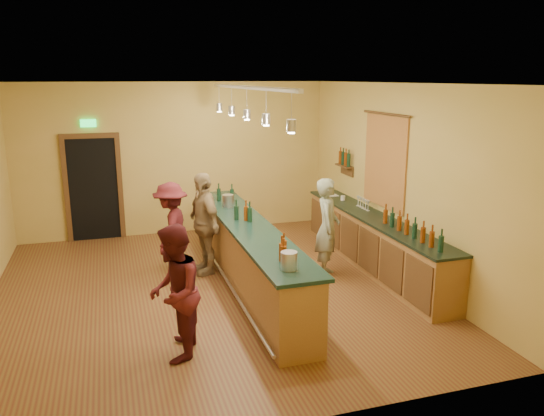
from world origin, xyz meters
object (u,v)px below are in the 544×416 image
object	(u,v)px
customer_a	(174,293)
customer_b	(204,223)
customer_c	(171,229)
back_counter	(374,242)
bartender	(327,228)
bar_stool	(250,219)
tasting_bar	(248,251)

from	to	relation	value
customer_a	customer_b	bearing A→B (deg)	178.16
customer_a	customer_c	distance (m)	2.86
customer_b	customer_c	size ratio (longest dim) A/B	1.10
back_counter	customer_a	distance (m)	4.25
bartender	bar_stool	bearing A→B (deg)	43.90
back_counter	customer_c	bearing A→B (deg)	166.77
customer_b	bar_stool	distance (m)	1.81
customer_b	bar_stool	world-z (taller)	customer_b
customer_a	customer_c	bearing A→B (deg)	-170.87
back_counter	tasting_bar	xyz separation A→B (m)	(-2.32, -0.18, 0.12)
back_counter	tasting_bar	world-z (taller)	tasting_bar
customer_a	customer_b	xyz separation A→B (m)	(0.85, 2.73, 0.05)
bartender	customer_c	distance (m)	2.63
customer_a	tasting_bar	bearing A→B (deg)	158.47
customer_a	customer_c	xyz separation A→B (m)	(0.31, 2.84, -0.03)
customer_a	bartender	bearing A→B (deg)	140.34
bartender	customer_c	size ratio (longest dim) A/B	1.06
customer_b	customer_a	bearing A→B (deg)	-30.47
bartender	customer_c	xyz separation A→B (m)	(-2.48, 0.89, -0.05)
back_counter	customer_c	distance (m)	3.51
back_counter	customer_b	xyz separation A→B (m)	(-2.87, 0.70, 0.39)
back_counter	tasting_bar	bearing A→B (deg)	-175.53
tasting_bar	customer_c	size ratio (longest dim) A/B	3.21
back_counter	customer_b	distance (m)	2.98
customer_c	bartender	bearing A→B (deg)	91.72
bartender	customer_c	world-z (taller)	bartender
tasting_bar	customer_b	size ratio (longest dim) A/B	2.91
customer_b	customer_c	bearing A→B (deg)	-114.39
customer_a	bar_stool	distance (m)	4.55
tasting_bar	bartender	distance (m)	1.41
tasting_bar	bar_stool	world-z (taller)	tasting_bar
back_counter	bar_stool	bearing A→B (deg)	129.95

